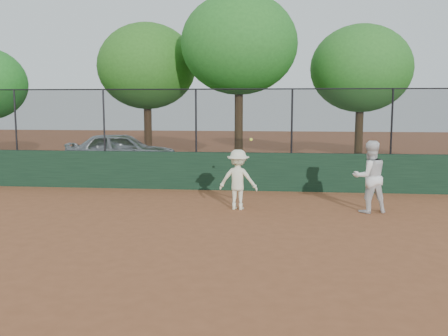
# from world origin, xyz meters

# --- Properties ---
(ground) EXTENTS (80.00, 80.00, 0.00)m
(ground) POSITION_xyz_m (0.00, 0.00, 0.00)
(ground) COLOR brown
(ground) RESTS_ON ground
(back_wall) EXTENTS (26.00, 0.20, 1.20)m
(back_wall) POSITION_xyz_m (0.00, 6.00, 0.60)
(back_wall) COLOR #16321F
(back_wall) RESTS_ON ground
(grass_strip) EXTENTS (36.00, 12.00, 0.01)m
(grass_strip) POSITION_xyz_m (0.00, 12.00, 0.00)
(grass_strip) COLOR #294816
(grass_strip) RESTS_ON ground
(parked_car) EXTENTS (4.84, 2.72, 1.55)m
(parked_car) POSITION_xyz_m (-4.41, 10.59, 0.78)
(parked_car) COLOR #B6BDC1
(parked_car) RESTS_ON ground
(player_second) EXTENTS (1.04, 0.90, 1.82)m
(player_second) POSITION_xyz_m (4.38, 3.13, 0.91)
(player_second) COLOR white
(player_second) RESTS_ON ground
(player_main) EXTENTS (1.08, 0.71, 1.87)m
(player_main) POSITION_xyz_m (1.07, 3.14, 0.78)
(player_main) COLOR #E9E9C6
(player_main) RESTS_ON ground
(fence_assembly) EXTENTS (26.00, 0.06, 2.00)m
(fence_assembly) POSITION_xyz_m (-0.03, 6.00, 2.24)
(fence_assembly) COLOR black
(fence_assembly) RESTS_ON back_wall
(tree_1) EXTENTS (4.56, 4.15, 6.41)m
(tree_1) POSITION_xyz_m (-3.98, 13.25, 4.42)
(tree_1) COLOR #432A17
(tree_1) RESTS_ON ground
(tree_2) EXTENTS (4.83, 4.39, 7.26)m
(tree_2) POSITION_xyz_m (0.43, 11.42, 5.16)
(tree_2) COLOR #422C17
(tree_2) RESTS_ON ground
(tree_3) EXTENTS (4.46, 4.05, 6.19)m
(tree_3) POSITION_xyz_m (5.68, 13.28, 4.25)
(tree_3) COLOR #3E2914
(tree_3) RESTS_ON ground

